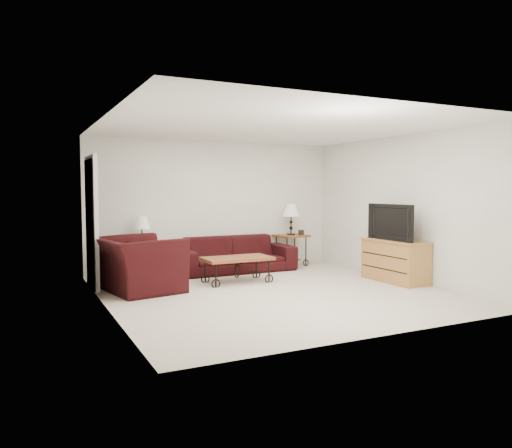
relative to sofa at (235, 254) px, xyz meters
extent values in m
plane|color=beige|center=(-0.19, -2.02, -0.33)|extent=(5.00, 5.00, 0.00)
cube|color=white|center=(-0.19, 0.48, 0.92)|extent=(5.00, 0.02, 2.50)
cube|color=white|center=(-0.19, -4.52, 0.92)|extent=(5.00, 0.02, 2.50)
cube|color=white|center=(-2.69, -2.02, 0.92)|extent=(0.02, 5.00, 2.50)
cube|color=white|center=(2.31, -2.02, 0.92)|extent=(0.02, 5.00, 2.50)
plane|color=white|center=(-0.19, -2.02, 2.17)|extent=(5.00, 5.00, 0.00)
cube|color=black|center=(-2.66, -0.37, 0.69)|extent=(0.08, 0.94, 2.04)
imported|color=black|center=(0.00, 0.00, 0.00)|extent=(2.29, 0.90, 0.67)
cube|color=brown|center=(-1.72, 0.18, -0.06)|extent=(0.51, 0.51, 0.54)
cube|color=brown|center=(1.35, 0.18, -0.02)|extent=(0.65, 0.65, 0.64)
cube|color=black|center=(-1.87, 0.03, 0.25)|extent=(0.11, 0.04, 0.09)
cube|color=black|center=(1.50, 0.03, 0.36)|extent=(0.13, 0.03, 0.11)
cube|color=brown|center=(-0.41, -1.03, -0.12)|extent=(1.15, 0.63, 0.43)
imported|color=black|center=(-2.07, -1.02, 0.08)|extent=(1.34, 1.47, 0.83)
cube|color=#B94217|center=(-1.92, -1.07, 0.19)|extent=(0.17, 0.39, 0.38)
cube|color=tan|center=(2.04, -2.14, 0.02)|extent=(0.49, 1.18, 0.71)
imported|color=black|center=(2.02, -2.14, 0.68)|extent=(0.14, 1.06, 0.61)
ellipsoid|color=black|center=(0.89, -0.22, -0.13)|extent=(0.38, 0.34, 0.40)
camera|label=1|loc=(-3.76, -8.58, 1.23)|focal=34.70mm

